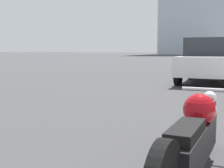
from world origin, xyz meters
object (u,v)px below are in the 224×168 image
(parked_car_red, at_px, (210,57))
(parked_car_green, at_px, (212,54))
(motorcycle, at_px, (194,139))
(parked_car_white, at_px, (209,61))
(parked_car_blue, at_px, (216,53))

(parked_car_red, height_order, parked_car_green, parked_car_green)
(motorcycle, bearing_deg, parked_car_white, 97.37)
(motorcycle, bearing_deg, parked_car_red, 97.48)
(parked_car_blue, bearing_deg, motorcycle, -91.32)
(motorcycle, height_order, parked_car_white, parked_car_white)
(parked_car_green, relative_size, parked_car_blue, 1.01)
(motorcycle, xyz_separation_m, parked_car_white, (-0.11, 9.49, 0.45))
(motorcycle, distance_m, parked_car_white, 9.51)
(parked_car_red, bearing_deg, parked_car_blue, 83.75)
(parked_car_white, bearing_deg, parked_car_red, 96.38)
(parked_car_white, relative_size, parked_car_red, 1.03)
(parked_car_white, height_order, parked_car_red, parked_car_white)
(parked_car_white, distance_m, parked_car_red, 11.65)
(parked_car_red, bearing_deg, parked_car_green, 84.72)
(parked_car_white, xyz_separation_m, parked_car_blue, (0.08, 35.54, -0.01))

